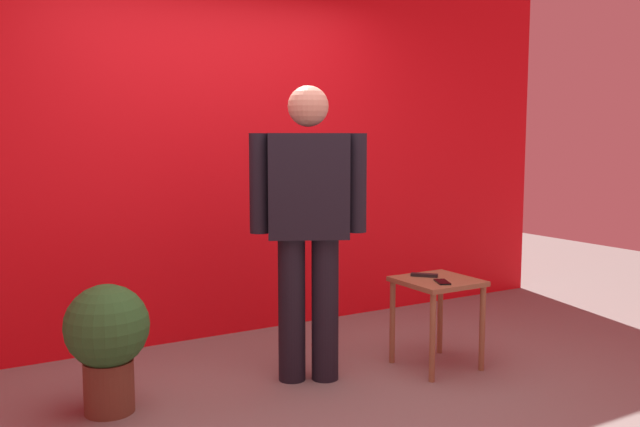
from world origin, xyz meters
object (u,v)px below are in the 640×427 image
Objects in this scene: standing_person at (308,218)px; cell_phone at (442,282)px; potted_plant at (107,337)px; side_table at (437,295)px; tv_remote at (424,275)px.

standing_person is 0.92m from cell_phone.
potted_plant is (-1.91, 0.42, -0.16)m from cell_phone.
cell_phone is (-0.05, -0.10, 0.11)m from side_table.
potted_plant reaches higher than cell_phone.
tv_remote is (0.78, -0.11, -0.40)m from standing_person.
side_table is (0.81, -0.21, -0.51)m from standing_person.
potted_plant is (-1.96, 0.32, -0.06)m from side_table.
potted_plant is (-1.15, 0.11, -0.57)m from standing_person.
potted_plant is at bearing 174.71° from standing_person.
tv_remote is at bearing 107.81° from cell_phone.
standing_person reaches higher than cell_phone.
side_table is at bearing -117.62° from tv_remote.
tv_remote is (-0.03, 0.10, 0.11)m from side_table.
cell_phone is (0.76, -0.31, -0.41)m from standing_person.
cell_phone is at bearing -138.60° from tv_remote.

